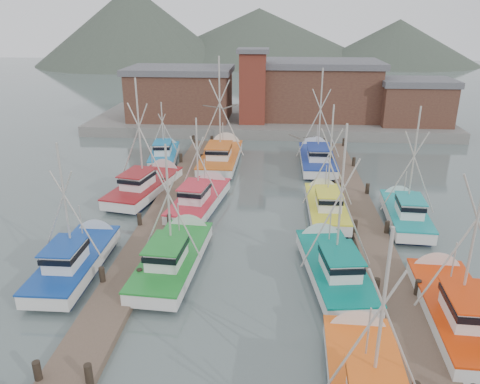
# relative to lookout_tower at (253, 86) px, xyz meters

# --- Properties ---
(ground) EXTENTS (260.00, 260.00, 0.00)m
(ground) POSITION_rel_lookout_tower_xyz_m (2.00, -33.00, -5.55)
(ground) COLOR #4B5A58
(ground) RESTS_ON ground
(dock_left) EXTENTS (2.30, 46.00, 1.50)m
(dock_left) POSITION_rel_lookout_tower_xyz_m (-5.00, -28.96, -5.34)
(dock_left) COLOR brown
(dock_left) RESTS_ON ground
(dock_right) EXTENTS (2.30, 46.00, 1.50)m
(dock_right) POSITION_rel_lookout_tower_xyz_m (9.00, -28.96, -5.34)
(dock_right) COLOR brown
(dock_right) RESTS_ON ground
(quay) EXTENTS (44.00, 16.00, 1.20)m
(quay) POSITION_rel_lookout_tower_xyz_m (2.00, 4.00, -4.95)
(quay) COLOR gray
(quay) RESTS_ON ground
(shed_left) EXTENTS (12.72, 8.48, 6.20)m
(shed_left) POSITION_rel_lookout_tower_xyz_m (-9.00, 2.00, -1.21)
(shed_left) COLOR brown
(shed_left) RESTS_ON quay
(shed_center) EXTENTS (14.84, 9.54, 6.90)m
(shed_center) POSITION_rel_lookout_tower_xyz_m (8.00, 4.00, -0.86)
(shed_center) COLOR brown
(shed_center) RESTS_ON quay
(shed_right) EXTENTS (8.48, 6.36, 5.20)m
(shed_right) POSITION_rel_lookout_tower_xyz_m (19.00, 1.00, -1.71)
(shed_right) COLOR brown
(shed_right) RESTS_ON quay
(lookout_tower) EXTENTS (3.60, 3.60, 8.50)m
(lookout_tower) POSITION_rel_lookout_tower_xyz_m (0.00, 0.00, 0.00)
(lookout_tower) COLOR maroon
(lookout_tower) RESTS_ON quay
(distant_hills) EXTENTS (175.00, 140.00, 42.00)m
(distant_hills) POSITION_rel_lookout_tower_xyz_m (-10.76, 89.59, -5.55)
(distant_hills) COLOR #444E41
(distant_hills) RESTS_ON ground
(boat_4) EXTENTS (3.38, 9.13, 8.11)m
(boat_4) POSITION_rel_lookout_tower_xyz_m (-2.67, -32.46, -4.87)
(boat_4) COLOR #101A37
(boat_4) RESTS_ON ground
(boat_5) EXTENTS (3.82, 8.99, 9.35)m
(boat_5) POSITION_rel_lookout_tower_xyz_m (6.03, -32.90, -4.87)
(boat_5) COLOR #101A37
(boat_5) RESTS_ON ground
(boat_6) EXTENTS (3.37, 8.44, 8.17)m
(boat_6) POSITION_rel_lookout_tower_xyz_m (-8.00, -33.23, -4.87)
(boat_6) COLOR #101A37
(boat_6) RESTS_ON ground
(boat_7) EXTENTS (4.02, 9.00, 10.03)m
(boat_7) POSITION_rel_lookout_tower_xyz_m (11.29, -36.32, -4.86)
(boat_7) COLOR #101A37
(boat_7) RESTS_ON ground
(boat_8) EXTENTS (3.85, 8.91, 7.53)m
(boat_8) POSITION_rel_lookout_tower_xyz_m (-2.55, -23.66, -4.87)
(boat_8) COLOR #101A37
(boat_8) RESTS_ON ground
(boat_9) EXTENTS (3.42, 8.25, 8.61)m
(boat_9) POSITION_rel_lookout_tower_xyz_m (6.49, -24.33, -4.87)
(boat_9) COLOR #101A37
(boat_9) RESTS_ON ground
(boat_10) EXTENTS (4.57, 9.61, 9.94)m
(boat_10) POSITION_rel_lookout_tower_xyz_m (-7.26, -21.15, -4.86)
(boat_10) COLOR #101A37
(boat_10) RESTS_ON ground
(boat_11) EXTENTS (3.47, 7.98, 8.70)m
(boat_11) POSITION_rel_lookout_tower_xyz_m (11.76, -25.24, -4.87)
(boat_11) COLOR #101A37
(boat_11) RESTS_ON ground
(boat_12) EXTENTS (4.43, 10.46, 10.98)m
(boat_12) POSITION_rel_lookout_tower_xyz_m (-2.31, -12.62, -4.86)
(boat_12) COLOR #101A37
(boat_12) RESTS_ON ground
(boat_13) EXTENTS (4.00, 9.66, 9.92)m
(boat_13) POSITION_rel_lookout_tower_xyz_m (6.75, -12.66, -4.87)
(boat_13) COLOR #101A37
(boat_13) RESTS_ON ground
(boat_14) EXTENTS (3.21, 7.88, 6.38)m
(boat_14) POSITION_rel_lookout_tower_xyz_m (-7.87, -12.46, -4.88)
(boat_14) COLOR #101A37
(boat_14) RESTS_ON ground
(gull_near) EXTENTS (1.51, 0.66, 0.24)m
(gull_near) POSITION_rel_lookout_tower_xyz_m (0.37, -35.55, 4.13)
(gull_near) COLOR gray
(gull_near) RESTS_ON ground
(gull_far) EXTENTS (1.50, 0.66, 0.24)m
(gull_far) POSITION_rel_lookout_tower_xyz_m (4.25, -30.07, 1.50)
(gull_far) COLOR gray
(gull_far) RESTS_ON ground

